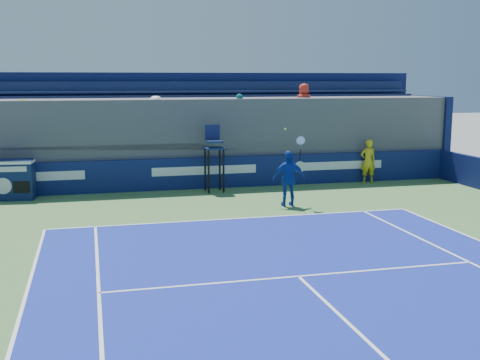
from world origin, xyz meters
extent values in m
imported|color=gold|center=(6.61, 16.77, 0.88)|extent=(0.66, 0.46, 1.74)
cube|color=white|center=(0.00, 11.88, 0.02)|extent=(10.97, 0.07, 0.00)
cube|color=white|center=(0.00, 6.40, 0.02)|extent=(8.23, 0.07, 0.00)
cube|color=#0D184D|center=(0.00, 17.10, 0.60)|extent=(20.40, 0.20, 1.20)
cube|color=white|center=(-6.00, 17.00, 0.72)|extent=(3.20, 0.01, 0.32)
cube|color=white|center=(0.00, 17.00, 0.72)|extent=(4.00, 0.01, 0.32)
cube|color=white|center=(5.50, 17.00, 0.72)|extent=(3.60, 0.01, 0.32)
cylinder|color=white|center=(3.80, 16.99, 0.72)|extent=(0.44, 0.01, 0.44)
cube|color=#0F1D4B|center=(-6.75, 16.60, 0.70)|extent=(1.37, 0.85, 1.40)
cube|color=white|center=(-6.75, 16.60, 1.33)|extent=(1.40, 0.87, 0.10)
cylinder|color=silver|center=(-7.09, 16.28, 0.55)|extent=(0.56, 0.09, 0.56)
cube|color=black|center=(-6.50, 16.20, 0.50)|extent=(0.55, 0.09, 0.40)
cube|color=silver|center=(-6.79, 16.24, 1.12)|extent=(0.99, 0.13, 0.18)
cylinder|color=black|center=(-0.03, 16.06, 0.80)|extent=(0.07, 0.07, 1.60)
cylinder|color=black|center=(0.52, 16.08, 0.80)|extent=(0.07, 0.07, 1.60)
cylinder|color=black|center=(-0.06, 16.62, 0.80)|extent=(0.07, 0.07, 1.60)
cylinder|color=black|center=(0.50, 16.64, 0.80)|extent=(0.07, 0.07, 1.60)
cube|color=#0F1F4F|center=(0.23, 16.35, 1.63)|extent=(0.73, 0.73, 0.06)
cube|color=#15244F|center=(0.24, 16.25, 1.88)|extent=(0.57, 0.47, 0.08)
cube|color=#131A49|center=(0.22, 16.61, 2.18)|extent=(0.55, 0.08, 0.60)
imported|color=#123899|center=(2.08, 13.25, 0.93)|extent=(1.11, 0.54, 1.83)
cylinder|color=black|center=(2.41, 13.14, 1.70)|extent=(0.06, 0.16, 0.39)
torus|color=silver|center=(2.40, 13.07, 2.18)|extent=(0.31, 0.16, 0.29)
cylinder|color=white|center=(2.40, 13.07, 2.18)|extent=(0.26, 0.12, 0.24)
sphere|color=gold|center=(1.91, 13.18, 2.55)|extent=(0.07, 0.07, 0.07)
cube|color=#4E4E52|center=(0.00, 19.00, 1.69)|extent=(20.40, 3.60, 3.38)
cube|color=#4E4E52|center=(0.00, 17.65, 1.48)|extent=(20.40, 0.90, 0.55)
cube|color=#121E45|center=(0.00, 17.55, 1.95)|extent=(20.00, 0.45, 0.08)
cube|color=#121E45|center=(0.00, 17.80, 2.15)|extent=(20.00, 0.06, 0.45)
cube|color=#4E4E52|center=(0.00, 18.55, 2.02)|extent=(20.40, 0.90, 0.55)
cube|color=#121E45|center=(0.00, 18.45, 2.50)|extent=(20.00, 0.45, 0.08)
cube|color=#121E45|center=(0.00, 18.70, 2.70)|extent=(20.00, 0.06, 0.45)
cube|color=#4E4E52|center=(0.00, 19.45, 2.58)|extent=(20.40, 0.90, 0.55)
cube|color=#121E45|center=(0.00, 19.35, 3.05)|extent=(20.00, 0.45, 0.08)
cube|color=#121E45|center=(0.00, 19.60, 3.25)|extent=(20.00, 0.06, 0.45)
cube|color=#4E4E52|center=(0.00, 20.35, 3.13)|extent=(20.40, 0.90, 0.55)
cube|color=#121E45|center=(0.00, 20.25, 3.60)|extent=(20.00, 0.45, 0.08)
cube|color=#121E45|center=(0.00, 20.50, 3.80)|extent=(20.00, 0.06, 0.45)
cube|color=#0C1647|center=(0.00, 20.95, 2.20)|extent=(20.80, 0.30, 4.40)
cube|color=#0C1647|center=(10.35, 19.00, 1.70)|extent=(0.30, 3.90, 3.40)
imported|color=gold|center=(-6.48, 17.60, 2.59)|extent=(0.86, 0.70, 1.65)
imported|color=white|center=(-1.72, 17.60, 2.64)|extent=(1.21, 0.82, 1.73)
imported|color=teal|center=(1.53, 17.60, 2.67)|extent=(1.09, 0.52, 1.80)
imported|color=red|center=(4.47, 18.50, 3.14)|extent=(0.83, 0.56, 1.64)
camera|label=1|loc=(-4.15, -5.12, 4.14)|focal=45.00mm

